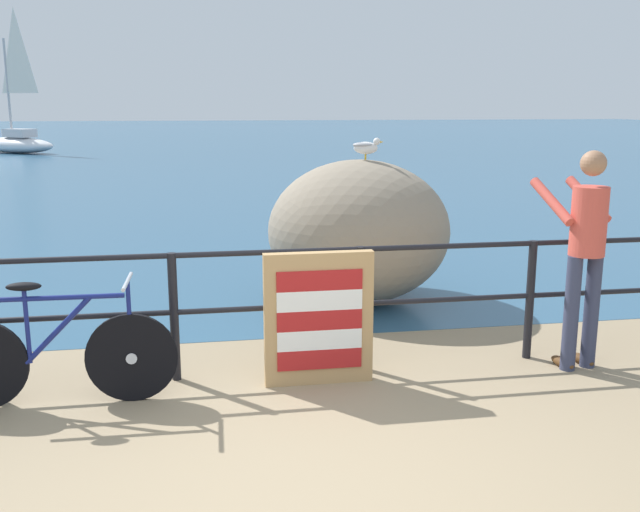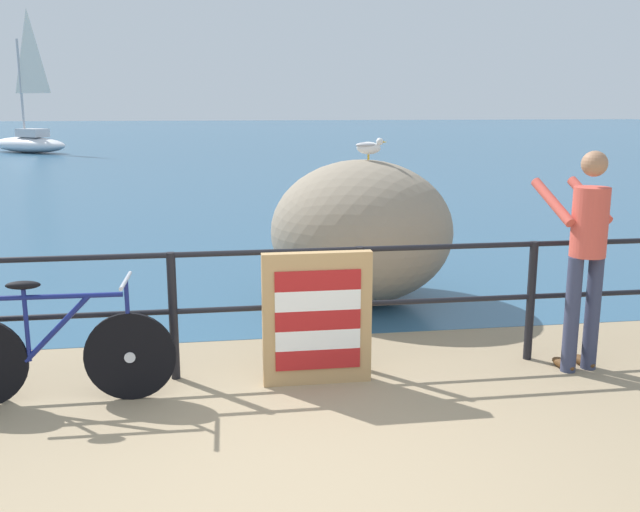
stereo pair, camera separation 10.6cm
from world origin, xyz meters
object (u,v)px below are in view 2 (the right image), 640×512
Objects in this scene: bicycle at (56,352)px; seagull at (369,147)px; folded_deckchair_stack at (317,319)px; person_at_railing at (586,251)px; sailboat at (29,137)px; breakwater_boulder_main at (362,231)px.

seagull is at bearing 41.09° from bicycle.
seagull is (0.88, 2.24, 1.17)m from folded_deckchair_stack.
seagull is (-1.27, 2.26, 0.70)m from person_at_railing.
folded_deckchair_stack is at bearing 78.89° from person_at_railing.
sailboat is (-10.98, 28.20, -0.28)m from person_at_railing.
folded_deckchair_stack reaches higher than bicycle.
person_at_railing is 1.71× the size of folded_deckchair_stack.
breakwater_boulder_main is at bearing 42.19° from bicycle.
sailboat reaches higher than seagull.
folded_deckchair_stack is 2.67m from seagull.
seagull is at bearing 147.84° from sailboat.
person_at_railing reaches higher than breakwater_boulder_main.
person_at_railing is (4.06, 0.07, 0.60)m from bicycle.
person_at_railing is 2.20m from folded_deckchair_stack.
seagull reaches higher than person_at_railing.
breakwater_boulder_main is (2.73, 2.37, 0.39)m from bicycle.
sailboat is (-9.65, 25.90, -0.07)m from breakwater_boulder_main.
person_at_railing is 5.35× the size of seagull.
sailboat is (-6.92, 28.28, 0.32)m from bicycle.
breakwater_boulder_main is at bearing 70.14° from folded_deckchair_stack.
folded_deckchair_stack is 3.12× the size of seagull.
bicycle is 5.11× the size of seagull.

